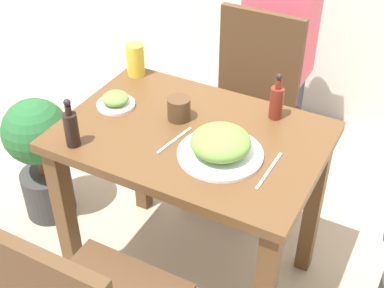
{
  "coord_description": "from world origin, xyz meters",
  "views": [
    {
      "loc": [
        0.71,
        -1.33,
        1.83
      ],
      "look_at": [
        0.0,
        0.0,
        0.69
      ],
      "focal_mm": 50.0,
      "sensor_mm": 36.0,
      "label": 1
    }
  ],
  "objects": [
    {
      "name": "ground_plane",
      "position": [
        0.0,
        0.0,
        0.0
      ],
      "size": [
        16.0,
        16.0,
        0.0
      ],
      "primitive_type": "plane",
      "color": "tan"
    },
    {
      "name": "spoon_utensil",
      "position": [
        0.31,
        -0.07,
        0.75
      ],
      "size": [
        0.01,
        0.2,
        0.0
      ],
      "rotation": [
        0.0,
        0.0,
        1.55
      ],
      "color": "silver",
      "rests_on": "dining_table"
    },
    {
      "name": "condiment_bottle",
      "position": [
        -0.32,
        -0.25,
        0.81
      ],
      "size": [
        0.05,
        0.05,
        0.18
      ],
      "color": "black",
      "rests_on": "dining_table"
    },
    {
      "name": "side_plate",
      "position": [
        -0.33,
        0.02,
        0.77
      ],
      "size": [
        0.14,
        0.14,
        0.06
      ],
      "color": "white",
      "rests_on": "dining_table"
    },
    {
      "name": "dining_table",
      "position": [
        0.0,
        0.0,
        0.6
      ],
      "size": [
        0.91,
        0.63,
        0.74
      ],
      "color": "brown",
      "rests_on": "ground_plane"
    },
    {
      "name": "potted_plant_left",
      "position": [
        -0.79,
        0.02,
        0.35
      ],
      "size": [
        0.3,
        0.3,
        0.62
      ],
      "color": "#333333",
      "rests_on": "ground_plane"
    },
    {
      "name": "drink_cup",
      "position": [
        -0.08,
        0.06,
        0.78
      ],
      "size": [
        0.08,
        0.08,
        0.08
      ],
      "color": "#4C331E",
      "rests_on": "dining_table"
    },
    {
      "name": "food_plate",
      "position": [
        0.14,
        -0.07,
        0.79
      ],
      "size": [
        0.28,
        0.28,
        0.1
      ],
      "color": "white",
      "rests_on": "dining_table"
    },
    {
      "name": "sauce_bottle",
      "position": [
        0.22,
        0.22,
        0.81
      ],
      "size": [
        0.05,
        0.05,
        0.18
      ],
      "color": "maroon",
      "rests_on": "dining_table"
    },
    {
      "name": "chair_far",
      "position": [
        -0.05,
        0.65,
        0.5
      ],
      "size": [
        0.42,
        0.42,
        0.89
      ],
      "color": "#4C331E",
      "rests_on": "ground_plane"
    },
    {
      "name": "person_figure",
      "position": [
        -0.06,
        1.05,
        0.58
      ],
      "size": [
        0.34,
        0.22,
        1.17
      ],
      "color": "#2D3347",
      "rests_on": "ground_plane"
    },
    {
      "name": "juice_glass",
      "position": [
        -0.39,
        0.25,
        0.81
      ],
      "size": [
        0.07,
        0.07,
        0.13
      ],
      "color": "gold",
      "rests_on": "dining_table"
    },
    {
      "name": "fork_utensil",
      "position": [
        -0.03,
        -0.07,
        0.75
      ],
      "size": [
        0.04,
        0.18,
        0.0
      ],
      "rotation": [
        0.0,
        0.0,
        1.41
      ],
      "color": "silver",
      "rests_on": "dining_table"
    }
  ]
}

